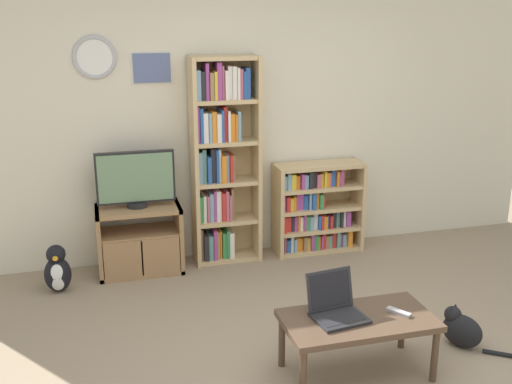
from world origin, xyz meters
name	(u,v)px	position (x,y,z in m)	size (l,w,h in m)	color
ground_plane	(335,384)	(0.00, 0.00, 0.00)	(18.00, 18.00, 0.00)	gray
wall_back	(242,116)	(-0.01, 2.31, 1.31)	(5.94, 0.09, 2.60)	beige
tv_stand	(140,240)	(-1.01, 2.04, 0.30)	(0.73, 0.41, 0.60)	#9E754C
television	(136,179)	(-1.02, 2.05, 0.85)	(0.67, 0.18, 0.49)	black
bookshelf_tall	(221,159)	(-0.25, 2.13, 0.96)	(0.60, 0.29, 1.86)	tan
bookshelf_short	(314,209)	(0.64, 2.12, 0.41)	(0.85, 0.31, 0.86)	tan
coffee_table	(358,324)	(0.17, 0.08, 0.35)	(0.94, 0.49, 0.39)	#4C3828
laptop	(335,306)	(0.04, 0.14, 0.46)	(0.35, 0.33, 0.27)	#232326
remote_near_laptop	(399,312)	(0.44, 0.06, 0.40)	(0.12, 0.16, 0.02)	#99999E
cat	(461,329)	(1.00, 0.20, 0.13)	(0.41, 0.41, 0.28)	black
penguin_figurine	(57,271)	(-1.71, 1.80, 0.18)	(0.22, 0.20, 0.40)	black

